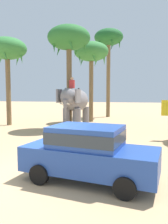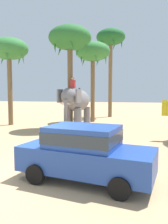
# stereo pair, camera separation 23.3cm
# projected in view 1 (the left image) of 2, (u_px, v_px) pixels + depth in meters

# --- Properties ---
(ground_plane) EXTENTS (120.00, 120.00, 0.00)m
(ground_plane) POSITION_uv_depth(u_px,v_px,m) (41.00, 176.00, 7.32)
(ground_plane) COLOR tan
(car_sedan_foreground) EXTENTS (4.34, 2.41, 1.70)m
(car_sedan_foreground) POSITION_uv_depth(u_px,v_px,m) (89.00, 151.00, 6.88)
(car_sedan_foreground) COLOR #23479E
(car_sedan_foreground) RESTS_ON ground
(elephant_with_mahout) EXTENTS (2.04, 3.98, 3.88)m
(elephant_with_mahout) POSITION_uv_depth(u_px,v_px,m) (75.00, 102.00, 17.12)
(elephant_with_mahout) COLOR slate
(elephant_with_mahout) RESTS_ON ground
(palm_tree_near_hut) EXTENTS (3.20, 3.20, 7.74)m
(palm_tree_near_hut) POSITION_uv_depth(u_px,v_px,m) (69.00, 41.00, 16.75)
(palm_tree_near_hut) COLOR brown
(palm_tree_near_hut) RESTS_ON ground
(palm_tree_left_of_road) EXTENTS (3.20, 3.20, 7.29)m
(palm_tree_left_of_road) POSITION_uv_depth(u_px,v_px,m) (7.00, 51.00, 18.54)
(palm_tree_left_of_road) COLOR brown
(palm_tree_left_of_road) RESTS_ON ground
(palm_tree_far_back) EXTENTS (3.20, 3.20, 9.82)m
(palm_tree_far_back) POSITION_uv_depth(u_px,v_px,m) (109.00, 40.00, 24.95)
(palm_tree_far_back) COLOR brown
(palm_tree_far_back) RESTS_ON ground
(palm_tree_leaning_seaward) EXTENTS (3.20, 3.20, 7.47)m
(palm_tree_leaning_seaward) POSITION_uv_depth(u_px,v_px,m) (91.00, 54.00, 20.84)
(palm_tree_leaning_seaward) COLOR brown
(palm_tree_leaning_seaward) RESTS_ON ground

